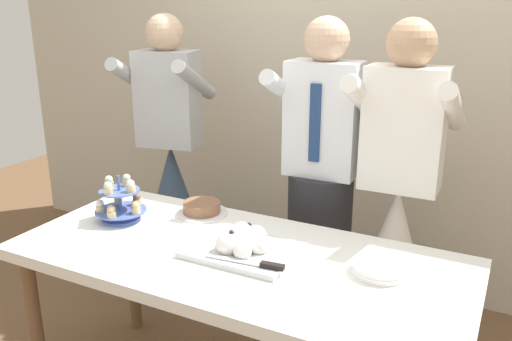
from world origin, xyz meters
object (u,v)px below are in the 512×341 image
object	(u,v)px
round_cake	(202,209)
dessert_table	(237,270)
plate_stack	(381,268)
person_bride	(393,256)
cupcake_stand	(120,202)
main_cake_tray	(242,244)
person_groom	(320,207)
person_guest	(173,199)

from	to	relation	value
round_cake	dessert_table	bearing A→B (deg)	-39.43
plate_stack	person_bride	size ratio (longest dim) A/B	0.13
plate_stack	cupcake_stand	bearing A→B (deg)	-178.01
main_cake_tray	person_groom	distance (m)	0.68
round_cake	person_groom	xyz separation A→B (m)	(0.43, 0.40, -0.05)
cupcake_stand	person_groom	size ratio (longest dim) A/B	0.14
main_cake_tray	plate_stack	bearing A→B (deg)	9.39
person_guest	dessert_table	bearing A→B (deg)	-41.90
dessert_table	plate_stack	distance (m)	0.56
main_cake_tray	round_cake	bearing A→B (deg)	143.27
main_cake_tray	round_cake	xyz separation A→B (m)	(-0.36, 0.27, -0.01)
dessert_table	person_groom	bearing A→B (deg)	82.13
person_guest	person_bride	bearing A→B (deg)	-5.90
plate_stack	person_groom	world-z (taller)	person_groom
person_groom	person_bride	world-z (taller)	same
dessert_table	person_bride	distance (m)	0.81
dessert_table	person_guest	distance (m)	1.19
cupcake_stand	main_cake_tray	bearing A→B (deg)	-4.07
round_cake	person_groom	bearing A→B (deg)	42.95
dessert_table	main_cake_tray	distance (m)	0.12
cupcake_stand	person_bride	world-z (taller)	person_bride
main_cake_tray	round_cake	distance (m)	0.45
main_cake_tray	plate_stack	world-z (taller)	main_cake_tray
main_cake_tray	plate_stack	xyz separation A→B (m)	(0.52, 0.09, -0.02)
person_groom	main_cake_tray	bearing A→B (deg)	-96.29
person_groom	plate_stack	bearing A→B (deg)	-52.38
dessert_table	main_cake_tray	world-z (taller)	main_cake_tray
dessert_table	cupcake_stand	size ratio (longest dim) A/B	7.83
main_cake_tray	person_bride	bearing A→B (deg)	54.36
plate_stack	round_cake	distance (m)	0.90
main_cake_tray	person_bride	distance (m)	0.82
main_cake_tray	person_groom	xyz separation A→B (m)	(0.07, 0.67, -0.07)
plate_stack	person_guest	xyz separation A→B (m)	(-1.42, 0.69, -0.21)
plate_stack	person_guest	world-z (taller)	person_guest
round_cake	person_groom	size ratio (longest dim) A/B	0.14
round_cake	person_guest	world-z (taller)	person_guest
cupcake_stand	person_guest	distance (m)	0.82
round_cake	person_guest	size ratio (longest dim) A/B	0.14
main_cake_tray	plate_stack	size ratio (longest dim) A/B	2.08
cupcake_stand	main_cake_tray	world-z (taller)	cupcake_stand
person_groom	dessert_table	bearing A→B (deg)	-97.87
person_guest	plate_stack	bearing A→B (deg)	-25.88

